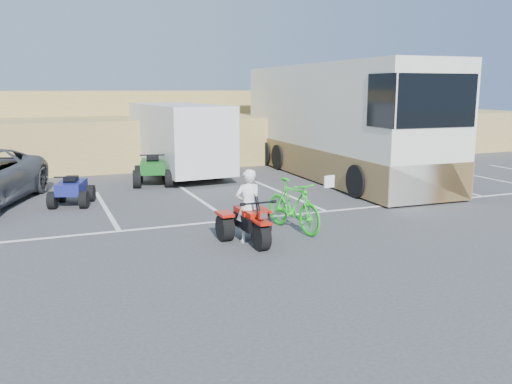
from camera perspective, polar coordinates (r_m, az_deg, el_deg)
name	(u,v)px	position (r m, az deg, el deg)	size (l,w,h in m)	color
ground	(269,246)	(11.26, 1.37, -5.75)	(100.00, 100.00, 0.00)	#39393C
parking_stripes	(240,204)	(15.23, -1.71, -1.32)	(28.00, 5.16, 0.01)	white
grass_embankment	(136,128)	(25.80, -12.48, 6.62)	(40.00, 8.50, 3.10)	olive
red_trike_atv	(251,244)	(11.46, -0.51, -5.45)	(1.14, 1.52, 0.99)	#B1170A
rider	(248,206)	(11.40, -0.81, -1.47)	(0.57, 0.38, 1.57)	white
green_dirt_bike	(293,205)	(12.38, 3.94, -1.40)	(0.56, 1.98, 1.19)	#14BF19
cargo_trailer	(180,137)	(20.35, -8.05, 5.71)	(2.72, 5.82, 2.64)	silver
rv_motorhome	(337,129)	(20.25, 8.51, 6.55)	(3.20, 11.23, 4.00)	silver
quad_atv_blue	(73,205)	(16.02, -18.74, -1.31)	(1.04, 1.39, 0.91)	navy
quad_atv_green	(154,185)	(18.71, -10.70, 0.77)	(1.28, 1.72, 1.12)	#135418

